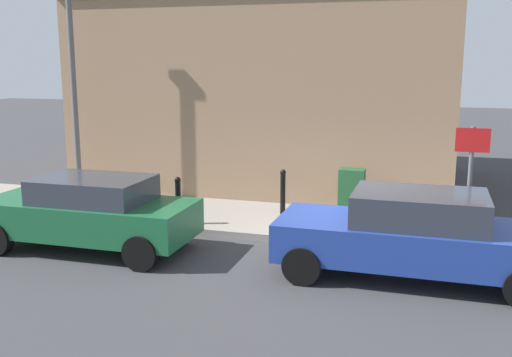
% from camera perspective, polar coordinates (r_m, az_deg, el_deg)
% --- Properties ---
extents(ground, '(80.00, 80.00, 0.00)m').
position_cam_1_polar(ground, '(11.17, 8.68, -7.58)').
color(ground, '#38383A').
extents(sidewalk, '(2.73, 30.00, 0.15)m').
position_cam_1_polar(sidewalk, '(14.79, -13.89, -2.79)').
color(sidewalk, gray).
rests_on(sidewalk, ground).
extents(corner_building, '(7.50, 10.15, 7.74)m').
position_cam_1_polar(corner_building, '(17.95, 2.32, 12.17)').
color(corner_building, '#937256').
rests_on(corner_building, ground).
extents(car_blue, '(1.83, 4.47, 1.49)m').
position_cam_1_polar(car_blue, '(10.09, 15.09, -5.31)').
color(car_blue, navy).
rests_on(car_blue, ground).
extents(car_green, '(1.81, 4.12, 1.44)m').
position_cam_1_polar(car_green, '(11.70, -15.91, -3.14)').
color(car_green, '#195933').
rests_on(car_green, ground).
extents(utility_cabinet, '(0.46, 0.61, 1.15)m').
position_cam_1_polar(utility_cabinet, '(13.03, 9.30, -1.75)').
color(utility_cabinet, '#1E4C28').
rests_on(utility_cabinet, sidewalk).
extents(bollard_near_cabinet, '(0.14, 0.14, 1.04)m').
position_cam_1_polar(bollard_near_cabinet, '(13.40, 2.64, -1.15)').
color(bollard_near_cabinet, black).
rests_on(bollard_near_cabinet, sidewalk).
extents(bollard_far_kerb, '(0.14, 0.14, 1.04)m').
position_cam_1_polar(bollard_far_kerb, '(12.65, -7.61, -1.99)').
color(bollard_far_kerb, black).
rests_on(bollard_far_kerb, sidewalk).
extents(street_sign, '(0.08, 0.60, 2.30)m').
position_cam_1_polar(street_sign, '(11.39, 20.21, 0.86)').
color(street_sign, '#59595B').
rests_on(street_sign, sidewalk).
extents(lamppost, '(0.20, 0.44, 5.72)m').
position_cam_1_polar(lamppost, '(15.35, -17.44, 9.71)').
color(lamppost, '#59595B').
rests_on(lamppost, sidewalk).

